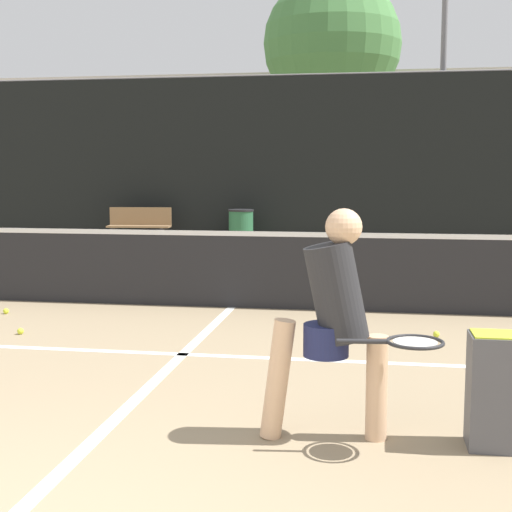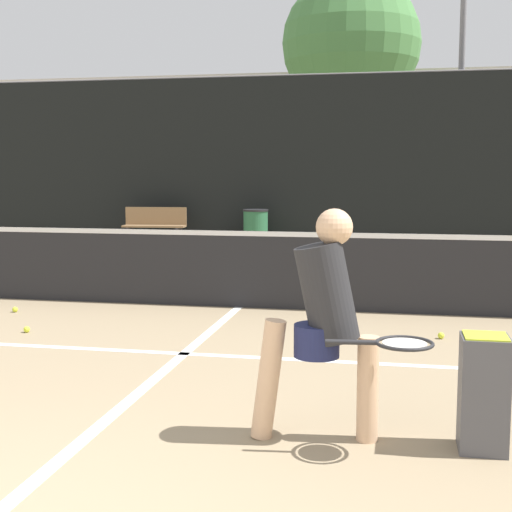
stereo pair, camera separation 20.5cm
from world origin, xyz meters
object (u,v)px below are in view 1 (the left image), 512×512
(parked_car, at_px, (484,215))
(trash_bin, at_px, (241,228))
(player_practicing, at_px, (335,315))
(courtside_bench, at_px, (140,225))
(ball_hopper, at_px, (492,388))

(parked_car, bearing_deg, trash_bin, -154.19)
(trash_bin, relative_size, parked_car, 0.20)
(player_practicing, height_order, courtside_bench, player_practicing)
(player_practicing, distance_m, parked_car, 14.15)
(ball_hopper, bearing_deg, player_practicing, -179.00)
(ball_hopper, bearing_deg, parked_car, 81.92)
(ball_hopper, relative_size, parked_car, 0.17)
(courtside_bench, relative_size, trash_bin, 1.73)
(player_practicing, xyz_separation_m, trash_bin, (-2.66, 11.14, -0.37))
(courtside_bench, bearing_deg, parked_car, 14.74)
(player_practicing, relative_size, ball_hopper, 2.05)
(trash_bin, bearing_deg, player_practicing, -76.57)
(ball_hopper, height_order, trash_bin, trash_bin)
(player_practicing, bearing_deg, courtside_bench, 107.74)
(player_practicing, height_order, trash_bin, player_practicing)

